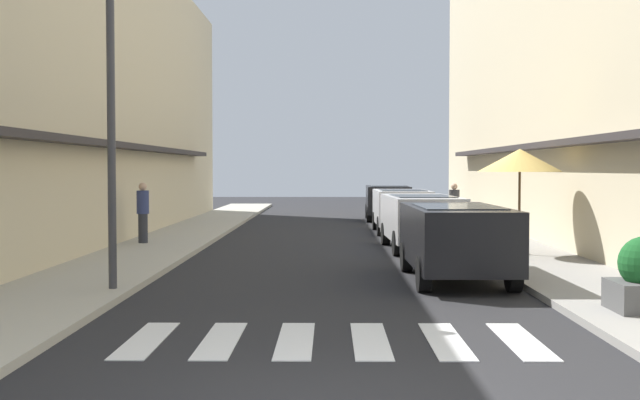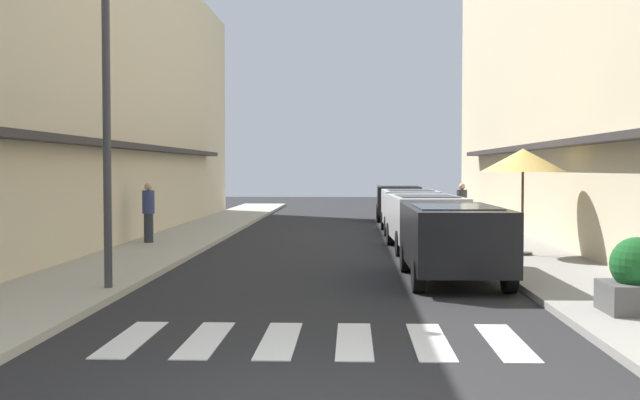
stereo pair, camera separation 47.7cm
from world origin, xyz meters
The scene contains 14 objects.
ground_plane centered at (0.00, 14.54, 0.00)m, with size 79.95×79.95×0.00m, color #232326.
sidewalk_left centered at (-4.66, 14.54, 0.06)m, with size 2.43×50.88×0.12m, color #ADA899.
sidewalk_right centered at (4.66, 14.54, 0.06)m, with size 2.43×50.88×0.12m, color gray.
building_row_left centered at (-8.37, 15.35, 4.66)m, with size 5.50×34.71×9.32m.
crosswalk centered at (0.00, 3.09, 0.01)m, with size 5.20×2.20×0.01m.
parked_car_near centered at (2.40, 8.46, 0.92)m, with size 1.85×4.27×1.47m.
parked_car_mid centered at (2.40, 14.33, 0.92)m, with size 1.92×4.42×1.47m.
parked_car_far centered at (2.40, 20.09, 0.92)m, with size 1.82×3.94×1.47m.
parked_car_distant centered at (2.40, 26.60, 0.92)m, with size 1.89×3.99×1.47m.
street_lamp centered at (-3.60, 6.68, 3.51)m, with size 1.19×0.28×5.58m.
cafe_umbrella centered at (4.52, 12.26, 2.37)m, with size 2.00×2.00×2.54m.
planter_corner centered at (4.52, 4.59, 0.60)m, with size 0.94×0.94×1.09m.
pedestrian_walking_near centered at (-5.23, 15.08, 1.00)m, with size 0.34×0.34×1.67m.
pedestrian_walking_far centered at (4.00, 18.95, 0.95)m, with size 0.34×0.34×1.59m.
Camera 2 is at (0.44, -6.92, 2.18)m, focal length 44.77 mm.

